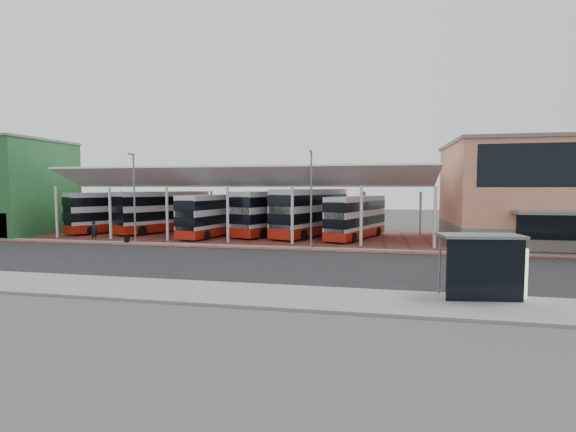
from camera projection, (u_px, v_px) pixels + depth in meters
name	position (u px, v px, depth m)	size (l,w,h in m)	color
ground	(269.00, 261.00, 28.62)	(140.00, 140.00, 0.00)	#3C3F3A
road	(265.00, 264.00, 27.64)	(120.00, 14.00, 0.02)	black
forecourt	(321.00, 239.00, 40.92)	(72.00, 16.00, 0.06)	brown
sidewalk	(222.00, 293.00, 19.82)	(120.00, 4.00, 0.14)	slate
north_kerb	(287.00, 248.00, 34.67)	(120.00, 0.80, 0.14)	slate
yellow_line_near	(236.00, 284.00, 21.78)	(120.00, 0.12, 0.01)	yellow
yellow_line_far	(237.00, 283.00, 22.07)	(120.00, 0.12, 0.01)	yellow
canopy	(245.00, 180.00, 43.04)	(37.00, 11.63, 7.07)	silver
terminal	(556.00, 192.00, 37.28)	(18.40, 14.40, 9.25)	#65625F
shop_green	(24.00, 187.00, 45.01)	(6.40, 10.20, 10.22)	#27612F
lamp_west	(134.00, 195.00, 37.25)	(0.16, 0.90, 8.07)	slate
lamp_east	(311.00, 196.00, 34.04)	(0.16, 0.90, 8.07)	slate
bus_0	(117.00, 212.00, 47.02)	(7.60, 10.57, 4.45)	silver
bus_1	(164.00, 212.00, 46.67)	(7.34, 10.97, 4.55)	silver
bus_2	(215.00, 216.00, 42.97)	(4.27, 10.56, 4.24)	silver
bus_3	(272.00, 213.00, 44.29)	(6.19, 11.37, 4.60)	silver
bus_4	(311.00, 213.00, 43.09)	(6.74, 11.89, 4.83)	silver
bus_5	(356.00, 218.00, 40.96)	(5.69, 10.20, 4.13)	silver
pedestrian	(94.00, 231.00, 38.96)	(0.69, 0.45, 1.89)	black
suitcase	(127.00, 240.00, 37.40)	(0.36, 0.26, 0.61)	black
bus_shelter	(489.00, 259.00, 18.35)	(3.76, 2.13, 2.86)	black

